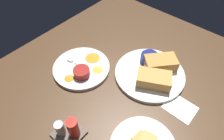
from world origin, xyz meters
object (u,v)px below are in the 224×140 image
object	(u,v)px
sandwich_half_near	(154,79)
sandwich_half_far	(160,63)
spoon_by_gravy_ramekin	(72,61)
condiment_caddy	(69,130)
spoon_by_dark_ramekin	(149,71)
plate_chips_companion	(82,68)
ramekin_light_gravy	(82,72)
ramekin_dark_sauce	(149,58)
plate_sandwich_main	(149,74)

from	to	relation	value
sandwich_half_near	sandwich_half_far	world-z (taller)	same
spoon_by_gravy_ramekin	sandwich_half_far	bearing A→B (deg)	-144.00
spoon_by_gravy_ramekin	condiment_caddy	world-z (taller)	condiment_caddy
spoon_by_dark_ramekin	plate_chips_companion	distance (cm)	28.63
spoon_by_dark_ramekin	spoon_by_gravy_ramekin	distance (cm)	33.14
ramekin_light_gravy	condiment_caddy	xyz separation A→B (cm)	(-14.79, 19.60, 0.06)
ramekin_dark_sauce	plate_chips_companion	xyz separation A→B (cm)	(20.18, 21.45, -2.80)
sandwich_half_near	plate_sandwich_main	bearing A→B (deg)	-43.91
plate_sandwich_main	sandwich_half_near	size ratio (longest dim) A/B	1.93
spoon_by_dark_ramekin	condiment_caddy	bearing A→B (deg)	82.80
sandwich_half_near	spoon_by_dark_ramekin	distance (cm)	6.57
sandwich_half_near	plate_chips_companion	size ratio (longest dim) A/B	0.62
sandwich_half_far	spoon_by_dark_ramekin	world-z (taller)	sandwich_half_far
plate_sandwich_main	condiment_caddy	distance (cm)	39.37
ramekin_dark_sauce	spoon_by_gravy_ramekin	xyz separation A→B (cm)	(25.22, 22.00, -1.64)
ramekin_dark_sauce	spoon_by_gravy_ramekin	distance (cm)	33.51
sandwich_half_far	spoon_by_dark_ramekin	size ratio (longest dim) A/B	1.62
sandwich_half_far	spoon_by_dark_ramekin	bearing A→B (deg)	67.76
sandwich_half_far	ramekin_dark_sauce	xyz separation A→B (cm)	(5.26, 0.14, -0.40)
ramekin_light_gravy	condiment_caddy	size ratio (longest dim) A/B	0.70
sandwich_half_near	spoon_by_gravy_ramekin	bearing A→B (deg)	21.39
sandwich_half_near	plate_chips_companion	bearing A→B (deg)	23.85
spoon_by_dark_ramekin	plate_chips_companion	bearing A→B (deg)	35.25
sandwich_half_far	condiment_caddy	distance (cm)	44.77
condiment_caddy	spoon_by_dark_ramekin	bearing A→B (deg)	-97.20
ramekin_light_gravy	spoon_by_dark_ramekin	bearing A→B (deg)	-135.28
plate_sandwich_main	sandwich_half_near	bearing A→B (deg)	136.09
plate_sandwich_main	ramekin_dark_sauce	xyz separation A→B (cm)	(3.94, -5.21, 2.80)
plate_chips_companion	condiment_caddy	distance (cm)	29.29
ramekin_light_gravy	spoon_by_gravy_ramekin	xyz separation A→B (cm)	(8.68, -2.47, -1.38)
plate_sandwich_main	ramekin_dark_sauce	world-z (taller)	ramekin_dark_sauce
plate_chips_companion	ramekin_light_gravy	xyz separation A→B (cm)	(-3.63, 3.03, 2.54)
sandwich_half_near	condiment_caddy	world-z (taller)	condiment_caddy
spoon_by_dark_ramekin	sandwich_half_near	bearing A→B (deg)	139.06
sandwich_half_near	ramekin_dark_sauce	bearing A→B (deg)	-48.79
plate_sandwich_main	spoon_by_dark_ramekin	world-z (taller)	spoon_by_dark_ramekin
sandwich_half_far	plate_chips_companion	size ratio (longest dim) A/B	0.61
condiment_caddy	ramekin_dark_sauce	bearing A→B (deg)	-92.29
ramekin_dark_sauce	ramekin_light_gravy	xyz separation A→B (cm)	(16.55, 24.47, -0.26)
sandwich_half_near	ramekin_light_gravy	size ratio (longest dim) A/B	2.25
plate_sandwich_main	sandwich_half_far	world-z (taller)	sandwich_half_far
sandwich_half_near	ramekin_light_gravy	world-z (taller)	sandwich_half_near
spoon_by_dark_ramekin	spoon_by_gravy_ramekin	xyz separation A→B (cm)	(28.41, 17.07, 0.00)
ramekin_light_gravy	plate_chips_companion	bearing A→B (deg)	-39.81
ramekin_dark_sauce	ramekin_light_gravy	distance (cm)	29.54
plate_chips_companion	plate_sandwich_main	bearing A→B (deg)	-146.04
sandwich_half_far	spoon_by_dark_ramekin	distance (cm)	5.85
condiment_caddy	plate_sandwich_main	bearing A→B (deg)	-98.34
spoon_by_gravy_ramekin	condiment_caddy	distance (cm)	32.24
sandwich_half_far	plate_chips_companion	bearing A→B (deg)	40.32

